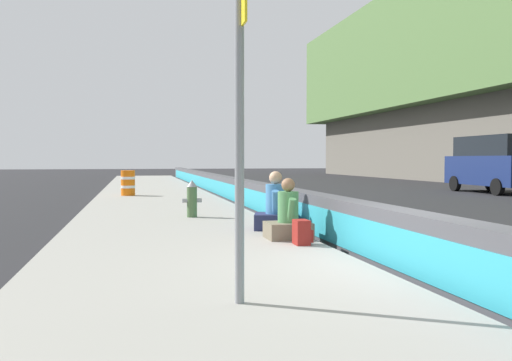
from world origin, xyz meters
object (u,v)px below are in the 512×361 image
object	(u,v)px
route_sign_post	(240,86)
fire_hydrant	(192,198)
seated_person_middle	(276,211)
construction_barrel	(128,183)
seated_person_foreground	(288,220)
parked_car_fourth	(495,163)
backpack	(302,233)

from	to	relation	value
route_sign_post	fire_hydrant	xyz separation A→B (m)	(7.88, -0.35, -1.62)
seated_person_middle	construction_barrel	xyz separation A→B (m)	(10.85, 2.94, 0.12)
route_sign_post	construction_barrel	distance (m)	16.25
seated_person_foreground	fire_hydrant	bearing A→B (deg)	18.09
route_sign_post	parked_car_fourth	bearing A→B (deg)	-41.92
fire_hydrant	parked_car_fourth	xyz separation A→B (m)	(8.57, -14.41, 0.77)
route_sign_post	backpack	xyz separation A→B (m)	(3.29, -1.65, -1.88)
seated_person_foreground	construction_barrel	xyz separation A→B (m)	(12.13, 2.83, 0.15)
seated_person_middle	construction_barrel	size ratio (longest dim) A/B	1.20
route_sign_post	parked_car_fourth	distance (m)	22.12
seated_person_foreground	seated_person_middle	size ratio (longest dim) A/B	0.92
backpack	seated_person_foreground	bearing A→B (deg)	2.64
seated_person_middle	backpack	distance (m)	1.99
seated_person_foreground	construction_barrel	world-z (taller)	seated_person_foreground
parked_car_fourth	route_sign_post	bearing A→B (deg)	138.08
seated_person_foreground	backpack	size ratio (longest dim) A/B	2.63
route_sign_post	parked_car_fourth	xyz separation A→B (m)	(16.45, -14.77, -0.86)
route_sign_post	seated_person_middle	world-z (taller)	route_sign_post
backpack	construction_barrel	size ratio (longest dim) A/B	0.42
seated_person_foreground	backpack	world-z (taller)	seated_person_foreground
backpack	parked_car_fourth	world-z (taller)	parked_car_fourth
route_sign_post	fire_hydrant	bearing A→B (deg)	-2.56
seated_person_middle	fire_hydrant	bearing A→B (deg)	27.84
backpack	fire_hydrant	bearing A→B (deg)	15.82
fire_hydrant	backpack	bearing A→B (deg)	-164.18
seated_person_foreground	backpack	xyz separation A→B (m)	(-0.71, -0.03, -0.13)
fire_hydrant	construction_barrel	world-z (taller)	construction_barrel
fire_hydrant	parked_car_fourth	distance (m)	16.79
seated_person_foreground	parked_car_fourth	bearing A→B (deg)	-46.57
seated_person_middle	parked_car_fourth	distance (m)	17.19
fire_hydrant	backpack	distance (m)	4.77
seated_person_middle	parked_car_fourth	bearing A→B (deg)	-49.41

